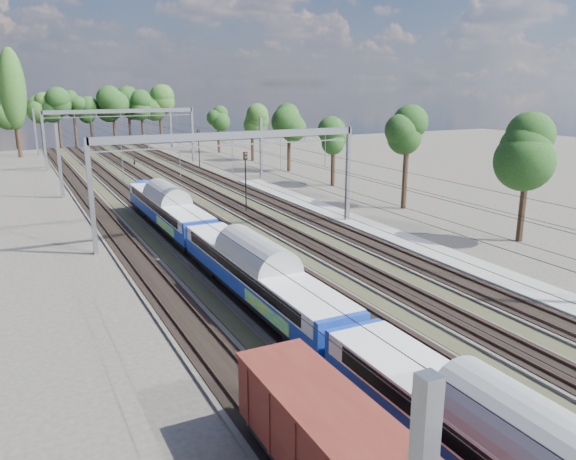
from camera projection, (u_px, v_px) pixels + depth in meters
name	position (u px, v px, depth m)	size (l,w,h in m)	color
ground	(506.00, 411.00, 22.70)	(220.00, 220.00, 0.00)	#47423A
track_bed	(184.00, 204.00, 61.55)	(21.00, 130.00, 0.34)	#47423A
platform	(419.00, 246.00, 45.17)	(3.00, 70.00, 0.30)	gray
catenary	(166.00, 140.00, 66.74)	(25.65, 130.00, 9.00)	gray
tree_belt	(134.00, 110.00, 105.23)	(39.75, 99.77, 11.99)	black
poplar	(13.00, 89.00, 98.04)	(4.40, 4.40, 19.04)	black
emu_train	(259.00, 269.00, 32.58)	(2.82, 59.69, 4.12)	black
worker	(135.00, 161.00, 89.99)	(0.56, 0.37, 1.55)	black
signal_near	(246.00, 175.00, 56.54)	(0.39, 0.35, 6.25)	black
signal_far	(199.00, 144.00, 86.22)	(0.39, 0.35, 6.10)	black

